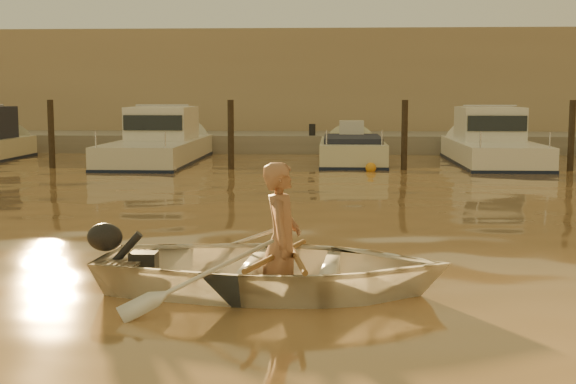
# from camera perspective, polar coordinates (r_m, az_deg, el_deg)

# --- Properties ---
(ground_plane) EXTENTS (160.00, 160.00, 0.00)m
(ground_plane) POSITION_cam_1_polar(r_m,az_deg,el_deg) (9.94, -13.03, -5.92)
(ground_plane) COLOR olive
(ground_plane) RESTS_ON ground
(dinghy) EXTENTS (4.08, 3.05, 0.81)m
(dinghy) POSITION_cam_1_polar(r_m,az_deg,el_deg) (8.93, -1.08, -5.35)
(dinghy) COLOR silver
(dinghy) RESTS_ON ground_plane
(person) EXTENTS (0.46, 0.67, 1.75)m
(person) POSITION_cam_1_polar(r_m,az_deg,el_deg) (8.85, -0.44, -3.52)
(person) COLOR #96674B
(person) RESTS_ON dinghy
(outboard_motor) EXTENTS (0.93, 0.46, 0.70)m
(outboard_motor) POSITION_cam_1_polar(r_m,az_deg,el_deg) (9.26, -10.34, -5.03)
(outboard_motor) COLOR black
(outboard_motor) RESTS_ON dinghy
(oar_port) EXTENTS (0.35, 2.09, 0.13)m
(oar_port) POSITION_cam_1_polar(r_m,az_deg,el_deg) (8.87, 0.52, -4.53)
(oar_port) COLOR brown
(oar_port) RESTS_ON dinghy
(oar_starboard) EXTENTS (0.57, 2.05, 0.13)m
(oar_starboard) POSITION_cam_1_polar(r_m,az_deg,el_deg) (8.89, -0.76, -4.50)
(oar_starboard) COLOR brown
(oar_starboard) RESTS_ON dinghy
(moored_boat_2) EXTENTS (2.42, 8.07, 1.75)m
(moored_boat_2) POSITION_cam_1_polar(r_m,az_deg,el_deg) (25.94, -9.23, 3.50)
(moored_boat_2) COLOR silver
(moored_boat_2) RESTS_ON ground_plane
(moored_boat_3) EXTENTS (1.97, 5.74, 0.95)m
(moored_boat_3) POSITION_cam_1_polar(r_m,az_deg,el_deg) (25.37, 4.57, 2.58)
(moored_boat_3) COLOR beige
(moored_boat_3) RESTS_ON ground_plane
(moored_boat_4) EXTENTS (2.34, 7.19, 1.75)m
(moored_boat_4) POSITION_cam_1_polar(r_m,az_deg,el_deg) (25.82, 14.34, 3.35)
(moored_boat_4) COLOR white
(moored_boat_4) RESTS_ON ground_plane
(piling_1) EXTENTS (0.18, 0.18, 2.20)m
(piling_1) POSITION_cam_1_polar(r_m,az_deg,el_deg) (24.55, -16.48, 3.74)
(piling_1) COLOR #2D2319
(piling_1) RESTS_ON ground_plane
(piling_2) EXTENTS (0.18, 0.18, 2.20)m
(piling_2) POSITION_cam_1_polar(r_m,az_deg,el_deg) (23.31, -4.09, 3.85)
(piling_2) COLOR #2D2319
(piling_2) RESTS_ON ground_plane
(piling_3) EXTENTS (0.18, 0.18, 2.20)m
(piling_3) POSITION_cam_1_polar(r_m,az_deg,el_deg) (23.22, 8.27, 3.78)
(piling_3) COLOR #2D2319
(piling_3) RESTS_ON ground_plane
(piling_4) EXTENTS (0.18, 0.18, 2.20)m
(piling_4) POSITION_cam_1_polar(r_m,az_deg,el_deg) (24.09, 19.50, 3.57)
(piling_4) COLOR #2D2319
(piling_4) RESTS_ON ground_plane
(fender_c) EXTENTS (0.30, 0.30, 0.30)m
(fender_c) POSITION_cam_1_polar(r_m,az_deg,el_deg) (22.51, -8.32, 1.64)
(fender_c) COLOR silver
(fender_c) RESTS_ON ground_plane
(fender_d) EXTENTS (0.30, 0.30, 0.30)m
(fender_d) POSITION_cam_1_polar(r_m,az_deg,el_deg) (22.73, 5.91, 1.73)
(fender_d) COLOR orange
(fender_d) RESTS_ON ground_plane
(fender_e) EXTENTS (0.30, 0.30, 0.30)m
(fender_e) POSITION_cam_1_polar(r_m,az_deg,el_deg) (23.14, 16.10, 1.58)
(fender_e) COLOR silver
(fender_e) RESTS_ON ground_plane
(quay) EXTENTS (52.00, 4.00, 1.00)m
(quay) POSITION_cam_1_polar(r_m,az_deg,el_deg) (30.98, -1.91, 3.27)
(quay) COLOR gray
(quay) RESTS_ON ground_plane
(waterfront_building) EXTENTS (46.00, 7.00, 4.80)m
(waterfront_building) POSITION_cam_1_polar(r_m,az_deg,el_deg) (36.39, -1.15, 7.38)
(waterfront_building) COLOR #9E8466
(waterfront_building) RESTS_ON quay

